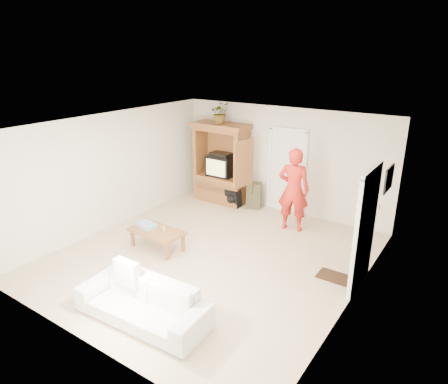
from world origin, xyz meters
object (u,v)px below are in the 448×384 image
object	(u,v)px
man	(293,190)
coffee_table	(157,232)
sofa	(142,302)
armoire	(222,168)

from	to	relation	value
man	coffee_table	world-z (taller)	man
sofa	coffee_table	xyz separation A→B (m)	(-1.41, 1.82, 0.06)
sofa	coffee_table	distance (m)	2.30
sofa	coffee_table	bearing A→B (deg)	124.73
sofa	coffee_table	world-z (taller)	sofa
armoire	coffee_table	size ratio (longest dim) A/B	1.84
armoire	man	size ratio (longest dim) A/B	1.11
armoire	sofa	size ratio (longest dim) A/B	1.01
man	coffee_table	bearing A→B (deg)	39.54
man	coffee_table	distance (m)	3.11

